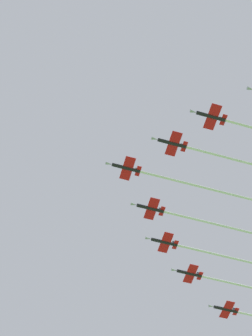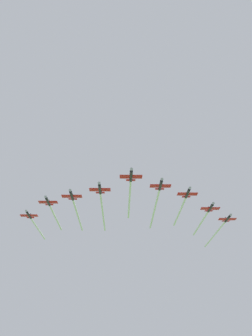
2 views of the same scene
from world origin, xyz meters
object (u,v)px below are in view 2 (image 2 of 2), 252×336
Objects in this scene: jet_tail_end at (34,224)px; jet_starboard_outer at (76,209)px; jet_center_rear at (204,217)px; jet_port_trail at (53,211)px; jet_port_inner at (156,203)px; jet_port_outer at (183,205)px; jet_starboard_inner at (102,206)px; jet_starboard_trail at (219,230)px; jet_lead at (130,192)px.

jet_starboard_outer is at bearing 129.17° from jet_tail_end.
jet_tail_end is (-28.44, 89.94, 2.22)m from jet_center_rear.
jet_center_rear is 1.00× the size of jet_port_trail.
jet_starboard_outer is 41.65m from jet_tail_end.
jet_port_inner is 13.36m from jet_port_outer.
jet_starboard_inner is 1.13× the size of jet_starboard_outer.
jet_starboard_outer is (-15.47, 36.63, -1.59)m from jet_port_inner.
jet_tail_end is (11.24, 21.77, -0.67)m from jet_port_trail.
jet_starboard_trail is (72.62, -48.97, -0.11)m from jet_starboard_outer.
jet_port_inner is at bearing 150.39° from jet_tail_end.
jet_starboard_outer is at bearing 25.77° from jet_starboard_trail.
jet_starboard_inner is at bearing 136.11° from jet_tail_end.
jet_center_rear is at bearing -132.69° from jet_port_outer.
jet_port_trail reaches higher than jet_lead.
jet_port_trail is at bearing -12.28° from jet_port_outer.
jet_starboard_inner is at bearing 33.65° from jet_starboard_trail.
jet_port_trail is at bearing -33.30° from jet_starboard_inner.
jet_lead is 0.99× the size of jet_starboard_outer.
jet_starboard_trail is (70.90, -34.75, 0.16)m from jet_starboard_inner.
jet_starboard_outer is 17.66m from jet_port_trail.
jet_lead is 0.90× the size of jet_starboard_trail.
jet_starboard_inner is at bearing -52.66° from jet_lead.
jet_tail_end reaches higher than jet_lead.
jet_tail_end is (14.64, 38.97, 1.44)m from jet_starboard_outer.
jet_center_rear is at bearing -147.69° from jet_port_inner.
jet_port_inner is 75.61m from jet_tail_end.
jet_tail_end is at bearing -23.92° from jet_port_outer.
jet_tail_end reaches higher than jet_center_rear.
jet_lead is at bearing 53.58° from jet_port_inner.
jet_port_inner is at bearing 32.31° from jet_center_rear.
jet_lead is at bearing 138.94° from jet_starboard_outer.
jet_port_outer is 1.02× the size of jet_port_trail.
jet_port_inner is at bearing -126.42° from jet_lead.
jet_port_trail is (-12.07, 53.83, 0.52)m from jet_port_inner.
jet_tail_end is at bearing -46.38° from jet_lead.
jet_port_outer is at bearing 47.31° from jet_center_rear.
jet_port_trail is at bearing -41.18° from jet_lead.
jet_port_inner is at bearing 10.25° from jet_port_outer.
jet_port_trail is at bearing -41.42° from jet_starboard_outer.
jet_port_trail is (1.68, 31.41, 2.37)m from jet_starboard_inner.
jet_center_rear is at bearing -170.04° from jet_starboard_outer.
jet_port_trail is 95.78m from jet_starboard_trail.
jet_lead is 21.69m from jet_starboard_inner.
jet_lead is 80.52m from jet_starboard_trail.
jet_lead is at bearing 138.82° from jet_port_trail.
jet_lead reaches higher than jet_starboard_inner.
jet_starboard_outer reaches higher than jet_starboard_inner.
jet_starboard_inner is 1.26× the size of jet_tail_end.
jet_starboard_trail is at bearing -146.35° from jet_starboard_inner.
jet_port_inner reaches higher than jet_lead.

